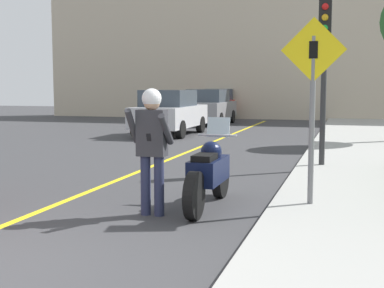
% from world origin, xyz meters
% --- Properties ---
extents(road_center_line, '(0.12, 36.00, 0.01)m').
position_xyz_m(road_center_line, '(-0.60, 6.00, 0.00)').
color(road_center_line, yellow).
rests_on(road_center_line, ground).
extents(building_backdrop, '(28.00, 1.20, 8.15)m').
position_xyz_m(building_backdrop, '(0.00, 26.00, 4.07)').
color(building_backdrop, beige).
rests_on(building_backdrop, ground).
extents(motorcycle, '(0.62, 2.20, 1.32)m').
position_xyz_m(motorcycle, '(1.68, 3.51, 0.51)').
color(motorcycle, black).
rests_on(motorcycle, ground).
extents(person_biker, '(0.59, 0.48, 1.77)m').
position_xyz_m(person_biker, '(1.05, 2.80, 1.09)').
color(person_biker, '#282D4C').
rests_on(person_biker, ground).
extents(crossing_sign, '(0.91, 0.08, 2.64)m').
position_xyz_m(crossing_sign, '(3.15, 3.64, 1.71)').
color(crossing_sign, slate).
rests_on(crossing_sign, sidewalk_curb).
extents(traffic_light, '(0.26, 0.30, 3.49)m').
position_xyz_m(traffic_light, '(3.11, 7.65, 2.56)').
color(traffic_light, '#2D2D30').
rests_on(traffic_light, sidewalk_curb).
extents(parked_car_silver, '(1.88, 4.20, 1.68)m').
position_xyz_m(parked_car_silver, '(-2.79, 14.82, 0.86)').
color(parked_car_silver, black).
rests_on(parked_car_silver, ground).
extents(parked_car_grey, '(1.88, 4.20, 1.68)m').
position_xyz_m(parked_car_grey, '(-2.82, 20.75, 0.86)').
color(parked_car_grey, black).
rests_on(parked_car_grey, ground).
extents(parked_car_red, '(1.88, 4.20, 1.68)m').
position_xyz_m(parked_car_red, '(-3.42, 26.26, 0.86)').
color(parked_car_red, black).
rests_on(parked_car_red, ground).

